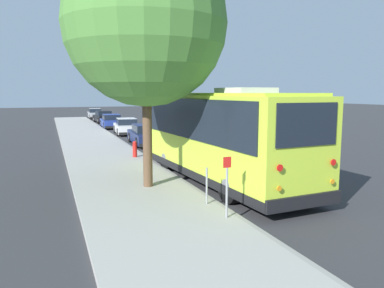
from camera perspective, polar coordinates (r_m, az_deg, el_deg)
ground_plane at (r=13.82m, az=8.11°, el=-6.38°), size 160.00×160.00×0.00m
sidewalk_slab at (r=12.41m, az=-8.37°, el=-7.67°), size 80.00×3.83×0.15m
curb_strip at (r=12.96m, az=0.28°, el=-6.90°), size 80.00×0.14×0.15m
shuttle_bus at (r=14.07m, az=4.36°, el=1.81°), size 9.59×3.35×3.53m
parked_sedan_navy at (r=24.57m, az=-7.12°, el=1.35°), size 4.72×1.89×1.33m
parked_sedan_white at (r=30.98m, az=-9.96°, el=2.61°), size 4.29×2.01×1.31m
parked_sedan_blue at (r=36.66m, az=-12.19°, el=3.36°), size 4.31×1.92×1.32m
parked_sedan_black at (r=43.26m, az=-13.35°, el=3.99°), size 4.35×1.94×1.33m
parked_sedan_silver at (r=50.64m, az=-14.58°, el=4.48°), size 4.64×1.76×1.32m
street_tree at (r=13.17m, az=-7.28°, el=19.07°), size 5.38×5.38×8.93m
sign_post_near at (r=9.71m, az=5.34°, el=-6.50°), size 0.06×0.22×1.61m
sign_post_far at (r=10.93m, az=2.26°, el=-6.39°), size 0.06×0.06×1.08m
fire_hydrant at (r=19.06m, az=-8.71°, el=-0.76°), size 0.22×0.22×0.81m
lane_stripe_mid at (r=15.83m, az=18.18°, el=-4.85°), size 2.40×0.14×0.01m
lane_stripe_ahead at (r=20.73m, az=7.70°, el=-1.58°), size 2.40×0.14×0.01m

